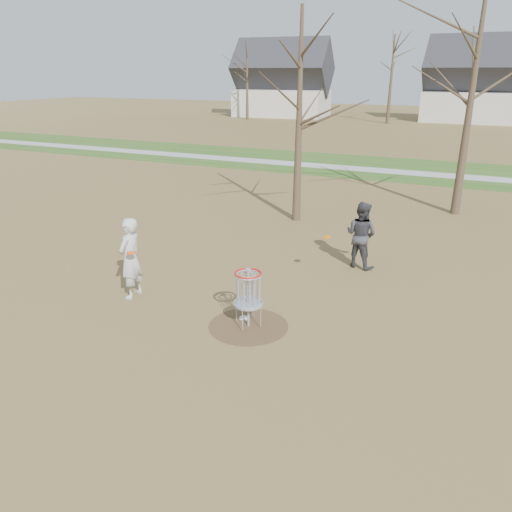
{
  "coord_description": "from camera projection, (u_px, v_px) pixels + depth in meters",
  "views": [
    {
      "loc": [
        4.3,
        -8.99,
        5.39
      ],
      "look_at": [
        -0.5,
        1.5,
        1.1
      ],
      "focal_mm": 35.0,
      "sensor_mm": 36.0,
      "label": 1
    }
  ],
  "objects": [
    {
      "name": "discs_in_play",
      "position": [
        238.0,
        244.0,
        12.57
      ],
      "size": [
        4.1,
        3.43,
        0.09
      ],
      "color": "orange",
      "rests_on": "ground"
    },
    {
      "name": "ground",
      "position": [
        248.0,
        326.0,
        11.22
      ],
      "size": [
        160.0,
        160.0,
        0.0
      ],
      "primitive_type": "plane",
      "color": "brown",
      "rests_on": "ground"
    },
    {
      "name": "dirt_circle",
      "position": [
        248.0,
        326.0,
        11.21
      ],
      "size": [
        1.8,
        1.8,
        0.01
      ],
      "primitive_type": "cylinder",
      "color": "#47331E",
      "rests_on": "ground"
    },
    {
      "name": "disc_golf_basket",
      "position": [
        248.0,
        289.0,
        10.9
      ],
      "size": [
        0.64,
        0.64,
        1.35
      ],
      "color": "#9EA3AD",
      "rests_on": "ground"
    },
    {
      "name": "footpath",
      "position": [
        400.0,
        172.0,
        28.26
      ],
      "size": [
        160.0,
        1.5,
        0.01
      ],
      "primitive_type": "cube",
      "color": "#9E9E99",
      "rests_on": "green_band"
    },
    {
      "name": "houses_row",
      "position": [
        496.0,
        90.0,
        53.1
      ],
      "size": [
        56.51,
        10.01,
        7.26
      ],
      "color": "silver",
      "rests_on": "ground"
    },
    {
      "name": "disc_grounded",
      "position": [
        244.0,
        318.0,
        11.54
      ],
      "size": [
        0.22,
        0.22,
        0.02
      ],
      "primitive_type": "cylinder",
      "color": "silver",
      "rests_on": "dirt_circle"
    },
    {
      "name": "player_throwing",
      "position": [
        361.0,
        235.0,
        14.31
      ],
      "size": [
        1.11,
        0.97,
        1.94
      ],
      "primitive_type": "imported",
      "rotation": [
        0.0,
        0.0,
        2.86
      ],
      "color": "#37373C",
      "rests_on": "ground"
    },
    {
      "name": "player_standing",
      "position": [
        130.0,
        258.0,
        12.35
      ],
      "size": [
        0.53,
        0.78,
        2.06
      ],
      "primitive_type": "imported",
      "rotation": [
        0.0,
        0.0,
        -1.52
      ],
      "color": "silver",
      "rests_on": "ground"
    },
    {
      "name": "bare_trees",
      "position": [
        464.0,
        72.0,
        39.16
      ],
      "size": [
        52.62,
        44.98,
        9.0
      ],
      "color": "#382B1E",
      "rests_on": "ground"
    },
    {
      "name": "green_band",
      "position": [
        403.0,
        169.0,
        29.11
      ],
      "size": [
        160.0,
        8.0,
        0.01
      ],
      "primitive_type": "cube",
      "color": "#2D5119",
      "rests_on": "ground"
    }
  ]
}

